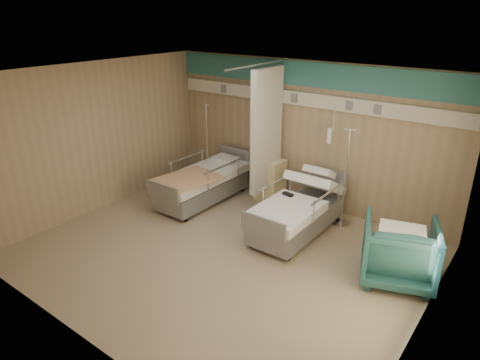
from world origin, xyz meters
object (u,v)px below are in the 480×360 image
object	(u,v)px
bed_right	(297,216)
bed_left	(202,187)
iv_stand_right	(343,206)
bedside_cabinet	(270,180)
visitor_armchair	(399,251)
iv_stand_left	(208,169)

from	to	relation	value
bed_right	bed_left	xyz separation A→B (m)	(-2.20, 0.00, 0.00)
iv_stand_right	bed_right	bearing A→B (deg)	-123.64
bed_right	bedside_cabinet	xyz separation A→B (m)	(-1.15, 0.90, 0.11)
visitor_armchair	iv_stand_left	bearing A→B (deg)	-33.36
iv_stand_right	iv_stand_left	world-z (taller)	iv_stand_left
bedside_cabinet	visitor_armchair	size ratio (longest dim) A/B	0.84
bed_left	iv_stand_right	bearing A→B (deg)	15.55
bed_right	visitor_armchair	size ratio (longest dim) A/B	2.13
iv_stand_left	bed_right	bearing A→B (deg)	-15.41
bed_right	iv_stand_left	size ratio (longest dim) A/B	1.20
bedside_cabinet	iv_stand_right	xyz separation A→B (m)	(1.65, -0.15, -0.06)
bedside_cabinet	iv_stand_left	xyz separation A→B (m)	(-1.53, -0.16, -0.06)
bed_left	bedside_cabinet	xyz separation A→B (m)	(1.05, 0.90, 0.11)
visitor_armchair	bedside_cabinet	bearing A→B (deg)	-42.52
bed_left	iv_stand_right	size ratio (longest dim) A/B	1.20
bed_left	visitor_armchair	distance (m)	4.07
bed_right	iv_stand_right	world-z (taller)	iv_stand_right
bed_right	bedside_cabinet	bearing A→B (deg)	141.95
visitor_armchair	iv_stand_left	world-z (taller)	iv_stand_left
visitor_armchair	iv_stand_right	bearing A→B (deg)	-59.21
bedside_cabinet	iv_stand_right	size ratio (longest dim) A/B	0.47
bed_left	bedside_cabinet	distance (m)	1.39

